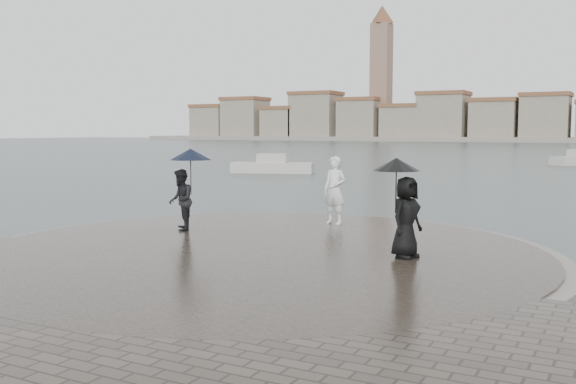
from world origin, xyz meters
The scene contains 8 objects.
ground centered at (0.00, 0.00, 0.00)m, with size 400.00×400.00×0.00m, color #2B3835.
kerb_ring centered at (0.00, 3.50, 0.16)m, with size 12.50×12.50×0.32m, color gray.
quay_tip centered at (0.00, 3.50, 0.18)m, with size 11.90×11.90×0.36m, color #2D261E.
statue centered at (-0.06, 7.53, 1.26)m, with size 0.66×0.43×1.81m, color white.
visitor_left centered at (-2.90, 4.74, 1.49)m, with size 1.23×1.10×2.04m.
visitor_right centered at (2.97, 4.05, 1.43)m, with size 1.07×1.01×1.95m.
far_skyline centered at (-6.29, 160.71, 5.61)m, with size 260.00×20.00×37.00m.
boats centered at (-5.63, 39.95, 0.38)m, with size 22.74×25.15×1.50m.
Camera 1 is at (6.85, -7.99, 2.84)m, focal length 40.00 mm.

